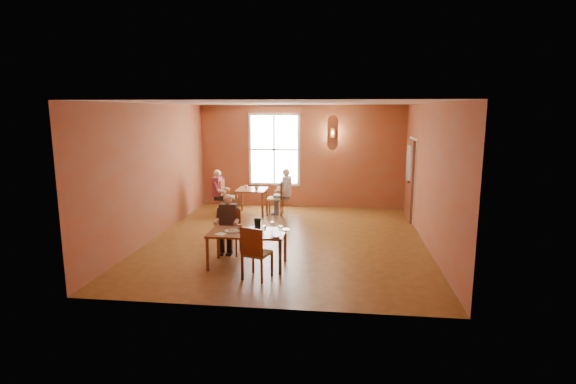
# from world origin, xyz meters

# --- Properties ---
(ground) EXTENTS (6.00, 7.00, 0.01)m
(ground) POSITION_xyz_m (0.00, 0.00, 0.00)
(ground) COLOR brown
(ground) RESTS_ON ground
(wall_back) EXTENTS (6.00, 0.04, 3.00)m
(wall_back) POSITION_xyz_m (0.00, 3.50, 1.50)
(wall_back) COLOR brown
(wall_back) RESTS_ON ground
(wall_front) EXTENTS (6.00, 0.04, 3.00)m
(wall_front) POSITION_xyz_m (0.00, -3.50, 1.50)
(wall_front) COLOR brown
(wall_front) RESTS_ON ground
(wall_left) EXTENTS (0.04, 7.00, 3.00)m
(wall_left) POSITION_xyz_m (-3.00, 0.00, 1.50)
(wall_left) COLOR brown
(wall_left) RESTS_ON ground
(wall_right) EXTENTS (0.04, 7.00, 3.00)m
(wall_right) POSITION_xyz_m (3.00, 0.00, 1.50)
(wall_right) COLOR brown
(wall_right) RESTS_ON ground
(ceiling) EXTENTS (6.00, 7.00, 0.04)m
(ceiling) POSITION_xyz_m (0.00, 0.00, 3.00)
(ceiling) COLOR white
(ceiling) RESTS_ON wall_back
(window) EXTENTS (1.36, 0.10, 1.96)m
(window) POSITION_xyz_m (-0.80, 3.45, 1.70)
(window) COLOR white
(window) RESTS_ON wall_back
(door) EXTENTS (0.12, 1.04, 2.10)m
(door) POSITION_xyz_m (2.94, 2.30, 1.05)
(door) COLOR maroon
(door) RESTS_ON ground
(wall_sconce) EXTENTS (0.16, 0.16, 0.28)m
(wall_sconce) POSITION_xyz_m (0.90, 3.40, 2.20)
(wall_sconce) COLOR brown
(wall_sconce) RESTS_ON wall_back
(main_table) EXTENTS (1.39, 0.78, 0.65)m
(main_table) POSITION_xyz_m (-0.52, -1.75, 0.33)
(main_table) COLOR brown
(main_table) RESTS_ON ground
(chair_diner_main) EXTENTS (0.38, 0.38, 0.87)m
(chair_diner_main) POSITION_xyz_m (-1.02, -1.10, 0.43)
(chair_diner_main) COLOR #3C2411
(chair_diner_main) RESTS_ON ground
(diner_main) EXTENTS (0.46, 0.46, 1.14)m
(diner_main) POSITION_xyz_m (-1.02, -1.13, 0.57)
(diner_main) COLOR #382619
(diner_main) RESTS_ON ground
(chair_empty) EXTENTS (0.52, 0.52, 0.93)m
(chair_empty) POSITION_xyz_m (-0.23, -2.34, 0.47)
(chair_empty) COLOR brown
(chair_empty) RESTS_ON ground
(plate_food) EXTENTS (0.31, 0.31, 0.03)m
(plate_food) POSITION_xyz_m (-0.80, -1.76, 0.67)
(plate_food) COLOR white
(plate_food) RESTS_ON main_table
(sandwich) EXTENTS (0.10, 0.09, 0.10)m
(sandwich) POSITION_xyz_m (-0.68, -1.65, 0.70)
(sandwich) COLOR tan
(sandwich) RESTS_ON main_table
(goblet_a) EXTENTS (0.10, 0.10, 0.19)m
(goblet_a) POSITION_xyz_m (-0.07, -1.63, 0.75)
(goblet_a) COLOR white
(goblet_a) RESTS_ON main_table
(goblet_b) EXTENTS (0.09, 0.09, 0.18)m
(goblet_b) POSITION_xyz_m (0.12, -1.88, 0.74)
(goblet_b) COLOR white
(goblet_b) RESTS_ON main_table
(goblet_c) EXTENTS (0.10, 0.10, 0.19)m
(goblet_c) POSITION_xyz_m (-0.18, -1.93, 0.75)
(goblet_c) COLOR white
(goblet_c) RESTS_ON main_table
(menu_stand) EXTENTS (0.13, 0.08, 0.19)m
(menu_stand) POSITION_xyz_m (-0.38, -1.49, 0.75)
(menu_stand) COLOR black
(menu_stand) RESTS_ON main_table
(knife) EXTENTS (0.18, 0.06, 0.00)m
(knife) POSITION_xyz_m (-0.60, -1.97, 0.66)
(knife) COLOR white
(knife) RESTS_ON main_table
(napkin) EXTENTS (0.22, 0.22, 0.01)m
(napkin) POSITION_xyz_m (-0.96, -1.96, 0.66)
(napkin) COLOR silver
(napkin) RESTS_ON main_table
(side_plate) EXTENTS (0.17, 0.17, 0.01)m
(side_plate) POSITION_xyz_m (0.16, -1.55, 0.66)
(side_plate) COLOR white
(side_plate) RESTS_ON main_table
(sunglasses) EXTENTS (0.13, 0.04, 0.02)m
(sunglasses) POSITION_xyz_m (0.07, -2.09, 0.66)
(sunglasses) COLOR black
(sunglasses) RESTS_ON main_table
(second_table) EXTENTS (0.80, 0.80, 0.70)m
(second_table) POSITION_xyz_m (-1.27, 2.37, 0.35)
(second_table) COLOR brown
(second_table) RESTS_ON ground
(chair_diner_white) EXTENTS (0.42, 0.42, 0.95)m
(chair_diner_white) POSITION_xyz_m (-0.62, 2.37, 0.47)
(chair_diner_white) COLOR #562F1B
(chair_diner_white) RESTS_ON ground
(diner_white) EXTENTS (0.49, 0.49, 1.23)m
(diner_white) POSITION_xyz_m (-0.59, 2.37, 0.61)
(diner_white) COLOR white
(diner_white) RESTS_ON ground
(chair_diner_maroon) EXTENTS (0.42, 0.42, 0.95)m
(chair_diner_maroon) POSITION_xyz_m (-1.92, 2.37, 0.48)
(chair_diner_maroon) COLOR #533014
(chair_diner_maroon) RESTS_ON ground
(diner_maroon) EXTENTS (0.48, 0.48, 1.19)m
(diner_maroon) POSITION_xyz_m (-1.95, 2.37, 0.60)
(diner_maroon) COLOR maroon
(diner_maroon) RESTS_ON ground
(cup_a) EXTENTS (0.14, 0.14, 0.09)m
(cup_a) POSITION_xyz_m (-1.11, 2.25, 0.75)
(cup_a) COLOR white
(cup_a) RESTS_ON second_table
(cup_b) EXTENTS (0.13, 0.13, 0.09)m
(cup_b) POSITION_xyz_m (-1.45, 2.48, 0.75)
(cup_b) COLOR white
(cup_b) RESTS_ON second_table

